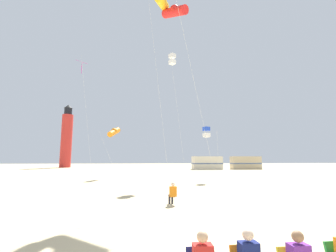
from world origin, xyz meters
TOP-DOWN VIEW (x-y plane):
  - ground at (0.00, 0.00)m, footprint 200.00×200.00m
  - kite_flyer_standing at (-0.58, 6.11)m, footprint 0.41×0.55m
  - kite_tube_gold at (-0.95, 9.37)m, footprint 1.71×2.59m
  - kite_tube_orange at (-5.85, 23.07)m, footprint 2.55×2.99m
  - kite_box_blue at (4.73, 18.26)m, footprint 1.89×2.20m
  - kite_tube_scarlet at (0.07, 9.66)m, footprint 3.86×4.09m
  - kite_box_white at (0.88, 17.64)m, footprint 1.79×1.79m
  - kite_diamond_magenta at (-8.26, 16.17)m, footprint 2.11×2.11m
  - lighthouse_distant at (-22.51, 57.28)m, footprint 2.80×2.80m
  - rv_van_cream at (11.75, 43.39)m, footprint 6.52×2.58m
  - rv_van_tan at (20.50, 43.33)m, footprint 6.51×2.55m

SIDE VIEW (x-z plane):
  - ground at x=0.00m, z-range 0.00..0.00m
  - kite_flyer_standing at x=-0.58m, z-range 0.03..1.19m
  - rv_van_cream at x=11.75m, z-range -0.01..2.79m
  - rv_van_tan at x=20.50m, z-range -0.01..2.79m
  - kite_box_blue at x=4.73m, z-range 2.34..8.18m
  - kite_tube_orange at x=-5.85m, z-range 2.50..8.90m
  - lighthouse_distant at x=-22.51m, z-range -0.56..16.24m
  - kite_diamond_magenta at x=-8.26m, z-range 5.25..17.33m
  - kite_box_white at x=0.88m, z-range 6.30..20.12m
  - kite_tube_scarlet at x=0.07m, z-range 6.37..20.54m
  - kite_tube_gold at x=-0.95m, z-range 6.65..21.36m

